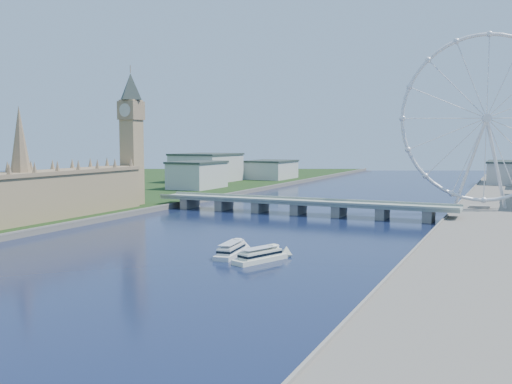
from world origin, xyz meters
The scene contains 7 objects.
parliament_range centered at (-128.00, 170.00, 18.48)m, with size 24.00×200.00×70.00m.
big_ben centered at (-128.00, 278.00, 66.57)m, with size 20.02×20.02×110.00m.
westminster_bridge centered at (0.00, 300.00, 6.63)m, with size 220.00×22.00×9.50m.
london_eye centered at (119.98, 355.08, 67.52)m, with size 113.60×39.12×124.30m.
city_skyline centered at (39.22, 560.08, 16.96)m, with size 505.00×280.00×32.00m.
tour_boat_near centered at (24.39, 147.32, 0.00)m, with size 7.77×30.39×6.72m, color silver, non-canonical shape.
tour_boat_far centered at (41.28, 141.73, 0.00)m, with size 7.68×30.02×6.64m, color white, non-canonical shape.
Camera 1 is at (140.89, -79.58, 52.11)m, focal length 40.00 mm.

